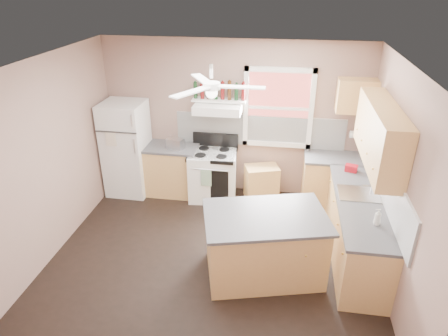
% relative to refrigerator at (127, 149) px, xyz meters
% --- Properties ---
extents(floor, '(4.50, 4.50, 0.00)m').
position_rel_refrigerator_xyz_m(floor, '(1.85, -1.63, -0.84)').
color(floor, black).
rests_on(floor, ground).
extents(ceiling, '(4.50, 4.50, 0.00)m').
position_rel_refrigerator_xyz_m(ceiling, '(1.85, -1.63, 1.86)').
color(ceiling, white).
rests_on(ceiling, ground).
extents(wall_back, '(4.50, 0.05, 2.70)m').
position_rel_refrigerator_xyz_m(wall_back, '(1.85, 0.40, 0.51)').
color(wall_back, '#8A6B5F').
rests_on(wall_back, ground).
extents(wall_right, '(0.05, 4.00, 2.70)m').
position_rel_refrigerator_xyz_m(wall_right, '(4.12, -1.63, 0.51)').
color(wall_right, '#8A6B5F').
rests_on(wall_right, ground).
extents(wall_left, '(0.05, 4.00, 2.70)m').
position_rel_refrigerator_xyz_m(wall_left, '(-0.43, -1.63, 0.51)').
color(wall_left, '#8A6B5F').
rests_on(wall_left, ground).
extents(backsplash_back, '(2.90, 0.03, 0.55)m').
position_rel_refrigerator_xyz_m(backsplash_back, '(2.30, 0.36, 0.34)').
color(backsplash_back, white).
rests_on(backsplash_back, wall_back).
extents(backsplash_right, '(0.03, 2.60, 0.55)m').
position_rel_refrigerator_xyz_m(backsplash_right, '(4.08, -1.33, 0.34)').
color(backsplash_right, white).
rests_on(backsplash_right, wall_right).
extents(window_view, '(1.00, 0.02, 1.20)m').
position_rel_refrigerator_xyz_m(window_view, '(2.60, 0.36, 0.76)').
color(window_view, maroon).
rests_on(window_view, wall_back).
extents(window_frame, '(1.16, 0.07, 1.36)m').
position_rel_refrigerator_xyz_m(window_frame, '(2.60, 0.33, 0.76)').
color(window_frame, white).
rests_on(window_frame, wall_back).
extents(refrigerator, '(0.72, 0.70, 1.67)m').
position_rel_refrigerator_xyz_m(refrigerator, '(0.00, 0.00, 0.00)').
color(refrigerator, white).
rests_on(refrigerator, floor).
extents(base_cabinet_left, '(0.90, 0.60, 0.86)m').
position_rel_refrigerator_xyz_m(base_cabinet_left, '(0.79, 0.07, -0.41)').
color(base_cabinet_left, tan).
rests_on(base_cabinet_left, floor).
extents(counter_left, '(0.92, 0.62, 0.04)m').
position_rel_refrigerator_xyz_m(counter_left, '(0.79, 0.07, 0.04)').
color(counter_left, '#424245').
rests_on(counter_left, base_cabinet_left).
extents(toaster, '(0.31, 0.23, 0.18)m').
position_rel_refrigerator_xyz_m(toaster, '(0.89, 0.00, 0.15)').
color(toaster, silver).
rests_on(toaster, counter_left).
extents(stove, '(0.86, 0.72, 0.86)m').
position_rel_refrigerator_xyz_m(stove, '(1.54, 0.01, -0.41)').
color(stove, white).
rests_on(stove, floor).
extents(range_hood, '(0.78, 0.50, 0.14)m').
position_rel_refrigerator_xyz_m(range_hood, '(1.62, 0.12, 0.78)').
color(range_hood, white).
rests_on(range_hood, wall_back).
extents(bottle_shelf, '(0.90, 0.26, 0.03)m').
position_rel_refrigerator_xyz_m(bottle_shelf, '(1.62, 0.24, 0.88)').
color(bottle_shelf, white).
rests_on(bottle_shelf, range_hood).
extents(cart, '(0.65, 0.53, 0.56)m').
position_rel_refrigerator_xyz_m(cart, '(2.39, 0.12, -0.56)').
color(cart, tan).
rests_on(cart, floor).
extents(base_cabinet_corner, '(1.00, 0.60, 0.86)m').
position_rel_refrigerator_xyz_m(base_cabinet_corner, '(3.60, 0.07, -0.41)').
color(base_cabinet_corner, tan).
rests_on(base_cabinet_corner, floor).
extents(base_cabinet_right, '(0.60, 2.20, 0.86)m').
position_rel_refrigerator_xyz_m(base_cabinet_right, '(3.80, -1.33, -0.41)').
color(base_cabinet_right, tan).
rests_on(base_cabinet_right, floor).
extents(counter_corner, '(1.02, 0.62, 0.04)m').
position_rel_refrigerator_xyz_m(counter_corner, '(3.60, 0.07, 0.04)').
color(counter_corner, '#424245').
rests_on(counter_corner, base_cabinet_corner).
extents(counter_right, '(0.62, 2.22, 0.04)m').
position_rel_refrigerator_xyz_m(counter_right, '(3.79, -1.33, 0.04)').
color(counter_right, '#424245').
rests_on(counter_right, base_cabinet_right).
extents(sink, '(0.55, 0.45, 0.03)m').
position_rel_refrigerator_xyz_m(sink, '(3.79, -1.13, 0.06)').
color(sink, silver).
rests_on(sink, counter_right).
extents(faucet, '(0.03, 0.03, 0.14)m').
position_rel_refrigerator_xyz_m(faucet, '(3.95, -1.13, 0.13)').
color(faucet, silver).
rests_on(faucet, sink).
extents(upper_cabinet_right, '(0.33, 1.80, 0.76)m').
position_rel_refrigerator_xyz_m(upper_cabinet_right, '(3.93, -1.13, 0.94)').
color(upper_cabinet_right, tan).
rests_on(upper_cabinet_right, wall_right).
extents(upper_cabinet_corner, '(0.60, 0.33, 0.52)m').
position_rel_refrigerator_xyz_m(upper_cabinet_corner, '(3.80, 0.20, 1.06)').
color(upper_cabinet_corner, tan).
rests_on(upper_cabinet_corner, wall_back).
extents(paper_towel, '(0.26, 0.12, 0.12)m').
position_rel_refrigerator_xyz_m(paper_towel, '(3.92, 0.23, 0.41)').
color(paper_towel, white).
rests_on(paper_towel, wall_back).
extents(island, '(1.64, 1.26, 0.86)m').
position_rel_refrigerator_xyz_m(island, '(2.57, -1.87, -0.41)').
color(island, tan).
rests_on(island, floor).
extents(island_top, '(1.74, 1.36, 0.04)m').
position_rel_refrigerator_xyz_m(island_top, '(2.57, -1.87, 0.04)').
color(island_top, '#424245').
rests_on(island_top, island).
extents(ceiling_fan_hub, '(0.20, 0.20, 0.08)m').
position_rel_refrigerator_xyz_m(ceiling_fan_hub, '(1.85, -1.63, 1.61)').
color(ceiling_fan_hub, white).
rests_on(ceiling_fan_hub, ceiling).
extents(soap_bottle, '(0.10, 0.10, 0.22)m').
position_rel_refrigerator_xyz_m(soap_bottle, '(3.89, -1.86, 0.17)').
color(soap_bottle, silver).
rests_on(soap_bottle, counter_right).
extents(red_caddy, '(0.21, 0.17, 0.10)m').
position_rel_refrigerator_xyz_m(red_caddy, '(3.77, -0.43, 0.11)').
color(red_caddy, '#AC0E19').
rests_on(red_caddy, counter_right).
extents(wine_bottles, '(0.86, 0.06, 0.31)m').
position_rel_refrigerator_xyz_m(wine_bottles, '(1.62, 0.24, 1.04)').
color(wine_bottles, '#143819').
rests_on(wine_bottles, bottle_shelf).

